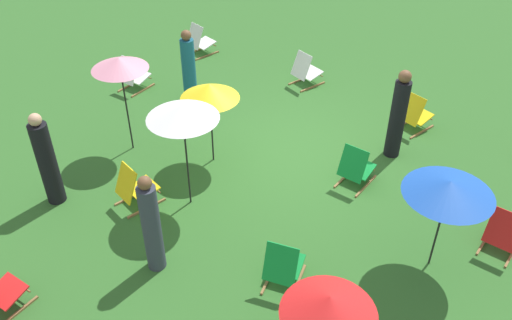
# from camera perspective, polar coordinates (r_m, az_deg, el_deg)

# --- Properties ---
(ground_plane) EXTENTS (40.00, 40.00, 0.00)m
(ground_plane) POSITION_cam_1_polar(r_m,az_deg,el_deg) (10.85, 3.76, 0.92)
(ground_plane) COLOR #2D6026
(deckchair_0) EXTENTS (0.65, 0.86, 0.83)m
(deckchair_0) POSITION_cam_1_polar(r_m,az_deg,el_deg) (11.76, 16.31, 4.64)
(deckchair_0) COLOR olive
(deckchair_0) RESTS_ON ground
(deckchair_1) EXTENTS (0.49, 0.77, 0.83)m
(deckchair_1) POSITION_cam_1_polar(r_m,az_deg,el_deg) (9.35, 24.53, -6.96)
(deckchair_1) COLOR olive
(deckchair_1) RESTS_ON ground
(deckchair_4) EXTENTS (0.49, 0.77, 0.83)m
(deckchair_4) POSITION_cam_1_polar(r_m,az_deg,el_deg) (9.95, 10.43, -0.81)
(deckchair_4) COLOR olive
(deckchair_4) RESTS_ON ground
(deckchair_5) EXTENTS (0.50, 0.77, 0.83)m
(deckchair_5) POSITION_cam_1_polar(r_m,az_deg,el_deg) (13.10, -12.80, 8.66)
(deckchair_5) COLOR olive
(deckchair_5) RESTS_ON ground
(deckchair_7) EXTENTS (0.62, 0.84, 0.83)m
(deckchair_7) POSITION_cam_1_polar(r_m,az_deg,el_deg) (14.56, -5.92, 12.30)
(deckchair_7) COLOR olive
(deckchair_7) RESTS_ON ground
(deckchair_9) EXTENTS (0.67, 0.86, 0.83)m
(deckchair_9) POSITION_cam_1_polar(r_m,az_deg,el_deg) (8.05, 2.88, -11.05)
(deckchair_9) COLOR olive
(deckchair_9) RESTS_ON ground
(deckchair_11) EXTENTS (0.63, 0.85, 0.83)m
(deckchair_11) POSITION_cam_1_polar(r_m,az_deg,el_deg) (9.57, -12.59, -2.86)
(deckchair_11) COLOR olive
(deckchair_11) RESTS_ON ground
(deckchair_12) EXTENTS (0.67, 0.86, 0.83)m
(deckchair_12) POSITION_cam_1_polar(r_m,az_deg,el_deg) (13.03, 5.24, 9.30)
(deckchair_12) COLOR olive
(deckchair_12) RESTS_ON ground
(umbrella_0) EXTENTS (1.02, 1.02, 2.00)m
(umbrella_0) POSITION_cam_1_polar(r_m,az_deg,el_deg) (5.72, 7.70, -14.90)
(umbrella_0) COLOR black
(umbrella_0) RESTS_ON ground
(umbrella_1) EXTENTS (1.17, 1.17, 1.98)m
(umbrella_1) POSITION_cam_1_polar(r_m,az_deg,el_deg) (8.59, -7.74, 5.02)
(umbrella_1) COLOR black
(umbrella_1) RESTS_ON ground
(umbrella_2) EXTENTS (1.04, 1.04, 1.98)m
(umbrella_2) POSITION_cam_1_polar(r_m,az_deg,el_deg) (10.27, -14.14, 9.78)
(umbrella_2) COLOR black
(umbrella_2) RESTS_ON ground
(umbrella_3) EXTENTS (1.29, 1.29, 1.63)m
(umbrella_3) POSITION_cam_1_polar(r_m,az_deg,el_deg) (8.00, 19.63, -2.77)
(umbrella_3) COLOR black
(umbrella_3) RESTS_ON ground
(umbrella_4) EXTENTS (1.08, 1.08, 1.67)m
(umbrella_4) POSITION_cam_1_polar(r_m,az_deg,el_deg) (9.81, -4.89, 7.20)
(umbrella_4) COLOR black
(umbrella_4) RESTS_ON ground
(person_0) EXTENTS (0.40, 0.40, 1.78)m
(person_0) POSITION_cam_1_polar(r_m,az_deg,el_deg) (9.80, -21.09, -0.15)
(person_0) COLOR black
(person_0) RESTS_ON ground
(person_1) EXTENTS (0.37, 0.37, 1.74)m
(person_1) POSITION_cam_1_polar(r_m,az_deg,el_deg) (8.11, -10.92, -6.81)
(person_1) COLOR #333847
(person_1) RESTS_ON ground
(person_2) EXTENTS (0.42, 0.42, 1.74)m
(person_2) POSITION_cam_1_polar(r_m,az_deg,el_deg) (12.12, -7.06, 9.40)
(person_2) COLOR #195972
(person_2) RESTS_ON ground
(person_3) EXTENTS (0.40, 0.40, 1.83)m
(person_3) POSITION_cam_1_polar(r_m,az_deg,el_deg) (10.61, 14.66, 4.49)
(person_3) COLOR black
(person_3) RESTS_ON ground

